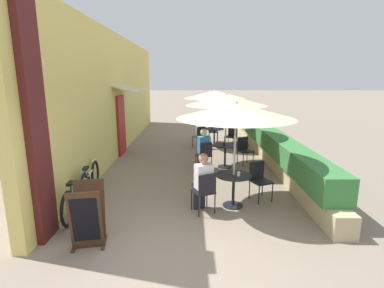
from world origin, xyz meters
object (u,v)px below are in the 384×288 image
at_px(patio_umbrella_mid, 226,100).
at_px(coffee_cup_mid, 224,144).
at_px(patio_table_near, 233,183).
at_px(coffee_cup_near, 238,174).
at_px(bicycle_leaning, 77,196).
at_px(bicycle_second, 90,181).
at_px(menu_board, 87,216).
at_px(cafe_chair_far_back, 211,130).
at_px(patio_umbrella_near, 236,111).
at_px(cafe_chair_mid_right, 204,154).
at_px(cafe_chair_mid_left, 244,148).
at_px(seated_patron_near_right, 202,180).
at_px(cafe_chair_near_right, 205,190).
at_px(seated_patron_mid_right, 203,147).
at_px(patio_umbrella_far, 215,94).
at_px(cafe_chair_far_right, 231,135).
at_px(cafe_chair_near_left, 259,178).
at_px(patio_table_far, 214,133).
at_px(patio_table_mid, 225,151).
at_px(coffee_cup_far, 212,127).

bearing_deg(patio_umbrella_mid, coffee_cup_mid, -117.09).
relative_size(patio_table_near, patio_umbrella_mid, 0.32).
bearing_deg(coffee_cup_near, bicycle_leaning, -175.63).
xyz_separation_m(patio_umbrella_mid, bicycle_second, (-3.40, -2.28, -1.70)).
bearing_deg(menu_board, patio_umbrella_mid, 48.62).
height_order(patio_table_near, cafe_chair_far_back, cafe_chair_far_back).
bearing_deg(patio_umbrella_near, cafe_chair_mid_right, 101.55).
relative_size(patio_table_near, patio_umbrella_near, 0.32).
distance_m(patio_umbrella_near, cafe_chair_mid_left, 3.63).
bearing_deg(patio_umbrella_mid, seated_patron_near_right, -104.46).
relative_size(patio_umbrella_near, cafe_chair_far_back, 2.78).
distance_m(cafe_chair_near_right, cafe_chair_mid_left, 3.82).
bearing_deg(seated_patron_mid_right, coffee_cup_mid, -7.98).
bearing_deg(patio_umbrella_far, cafe_chair_far_right, -25.01).
bearing_deg(patio_umbrella_mid, cafe_chair_near_left, -78.66).
distance_m(patio_table_far, cafe_chair_far_right, 0.73).
bearing_deg(seated_patron_near_right, patio_umbrella_near, -2.80).
relative_size(cafe_chair_near_right, seated_patron_mid_right, 0.70).
height_order(cafe_chair_far_right, menu_board, menu_board).
height_order(coffee_cup_near, patio_table_mid, coffee_cup_near).
height_order(cafe_chair_far_back, menu_board, menu_board).
xyz_separation_m(patio_umbrella_mid, patio_umbrella_far, (-0.12, 2.95, 0.00)).
bearing_deg(bicycle_leaning, patio_umbrella_mid, 40.77).
xyz_separation_m(coffee_cup_near, patio_table_mid, (0.04, 2.94, -0.24)).
xyz_separation_m(cafe_chair_near_right, cafe_chair_mid_left, (1.40, 3.56, 0.00)).
height_order(cafe_chair_near_left, patio_umbrella_far, patio_umbrella_far).
height_order(patio_umbrella_near, bicycle_leaning, patio_umbrella_near).
xyz_separation_m(patio_table_far, coffee_cup_far, (-0.10, 0.02, 0.24)).
bearing_deg(bicycle_second, patio_umbrella_mid, 28.09).
relative_size(patio_table_mid, bicycle_second, 0.43).
distance_m(patio_table_mid, bicycle_leaning, 4.64).
height_order(coffee_cup_mid, menu_board, menu_board).
height_order(seated_patron_mid_right, menu_board, seated_patron_mid_right).
distance_m(cafe_chair_far_right, bicycle_leaning, 7.02).
height_order(cafe_chair_mid_left, cafe_chair_mid_right, same).
bearing_deg(menu_board, patio_table_mid, 48.62).
distance_m(cafe_chair_mid_right, seated_patron_mid_right, 0.20).
height_order(cafe_chair_mid_left, cafe_chair_far_back, same).
height_order(patio_umbrella_near, seated_patron_near_right, patio_umbrella_near).
bearing_deg(coffee_cup_mid, patio_umbrella_mid, 62.91).
height_order(patio_umbrella_near, patio_umbrella_mid, same).
bearing_deg(patio_umbrella_far, seated_patron_near_right, -96.44).
relative_size(cafe_chair_near_left, patio_umbrella_mid, 0.36).
xyz_separation_m(cafe_chair_mid_right, bicycle_leaning, (-2.72, -2.86, -0.16)).
distance_m(patio_umbrella_mid, cafe_chair_far_back, 3.99).
bearing_deg(cafe_chair_far_right, coffee_cup_far, 7.43).
bearing_deg(patio_table_far, patio_umbrella_far, 90.00).
distance_m(cafe_chair_mid_left, patio_table_far, 2.72).
distance_m(cafe_chair_mid_left, cafe_chair_far_right, 2.31).
bearing_deg(bicycle_second, seated_patron_mid_right, 31.28).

